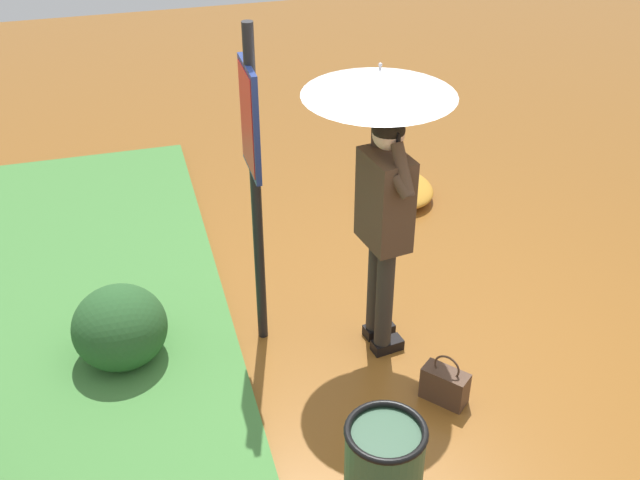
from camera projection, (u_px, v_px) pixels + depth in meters
ground_plane at (396, 348)px, 5.49m from camera, size 18.00×18.00×0.00m
person_with_umbrella at (382, 142)px, 4.76m from camera, size 0.96×0.96×2.04m
info_sign_post at (253, 157)px, 4.83m from camera, size 0.44×0.07×2.30m
handbag at (445, 385)px, 4.98m from camera, size 0.32×0.30×0.37m
shrub_cluster at (123, 326)px, 5.27m from camera, size 0.71×0.64×0.58m
leaf_pile_by_bench at (398, 188)px, 7.30m from camera, size 0.80×0.64×0.18m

